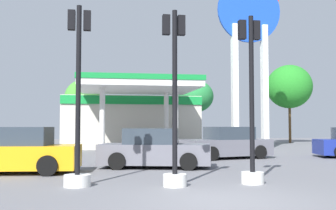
{
  "coord_description": "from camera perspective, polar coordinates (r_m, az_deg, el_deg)",
  "views": [
    {
      "loc": [
        -2.67,
        -8.86,
        1.68
      ],
      "look_at": [
        1.24,
        15.24,
        2.97
      ],
      "focal_mm": 42.82,
      "sensor_mm": 36.0,
      "label": 1
    }
  ],
  "objects": [
    {
      "name": "traffic_signal_1",
      "position": [
        11.53,
        -12.7,
        -2.53
      ],
      "size": [
        0.74,
        0.74,
        5.1
      ],
      "color": "silver",
      "rests_on": "ground"
    },
    {
      "name": "tree_2",
      "position": [
        38.58,
        3.98,
        1.22
      ],
      "size": [
        3.41,
        3.41,
        6.09
      ],
      "color": "brown",
      "rests_on": "ground"
    },
    {
      "name": "ground_plane",
      "position": [
        9.41,
        7.66,
        -13.27
      ],
      "size": [
        90.0,
        90.0,
        0.0
      ],
      "primitive_type": "plane",
      "color": "slate",
      "rests_on": "ground"
    },
    {
      "name": "traffic_signal_3",
      "position": [
        11.26,
        0.94,
        -2.07
      ],
      "size": [
        0.66,
        0.69,
        4.97
      ],
      "color": "silver",
      "rests_on": "ground"
    },
    {
      "name": "tree_3",
      "position": [
        42.17,
        16.88,
        2.51
      ],
      "size": [
        4.52,
        4.52,
        7.85
      ],
      "color": "brown",
      "rests_on": "ground"
    },
    {
      "name": "traffic_signal_2",
      "position": [
        12.04,
        11.79,
        -2.09
      ],
      "size": [
        0.66,
        0.69,
        4.95
      ],
      "color": "silver",
      "rests_on": "ground"
    },
    {
      "name": "car_4",
      "position": [
        15.43,
        -21.06,
        -6.29
      ],
      "size": [
        4.76,
        2.44,
        1.65
      ],
      "color": "black",
      "rests_on": "ground"
    },
    {
      "name": "station_pole_sign",
      "position": [
        30.44,
        11.47,
        11.06
      ],
      "size": [
        4.73,
        0.56,
        13.94
      ],
      "color": "white",
      "rests_on": "ground"
    },
    {
      "name": "tree_1",
      "position": [
        38.12,
        -12.09,
        0.84
      ],
      "size": [
        3.34,
        3.34,
        5.99
      ],
      "color": "brown",
      "rests_on": "ground"
    },
    {
      "name": "car_3",
      "position": [
        21.16,
        8.38,
        -5.52
      ],
      "size": [
        4.92,
        2.99,
        1.64
      ],
      "color": "black",
      "rests_on": "ground"
    },
    {
      "name": "car_1",
      "position": [
        16.3,
        -1.93,
        -6.39
      ],
      "size": [
        4.75,
        2.86,
        1.59
      ],
      "color": "black",
      "rests_on": "ground"
    },
    {
      "name": "gas_station",
      "position": [
        30.94,
        -5.33,
        -2.02
      ],
      "size": [
        10.14,
        12.84,
        4.58
      ],
      "color": "beige",
      "rests_on": "ground"
    }
  ]
}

